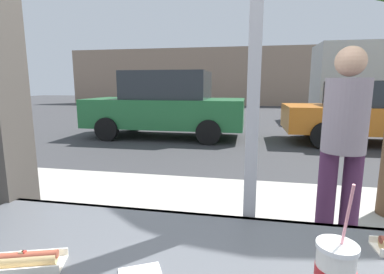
% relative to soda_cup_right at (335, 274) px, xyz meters
% --- Properties ---
extents(ground_plane, '(60.00, 60.00, 0.00)m').
position_rel_soda_cup_right_xyz_m(ground_plane, '(-0.20, 8.42, -1.05)').
color(ground_plane, '#38383A').
extents(sidewalk_strip, '(16.00, 2.80, 0.15)m').
position_rel_soda_cup_right_xyz_m(sidewalk_strip, '(-0.20, 2.02, -0.97)').
color(sidewalk_strip, '#B2ADA3').
rests_on(sidewalk_strip, ground).
extents(window_wall, '(2.97, 0.20, 2.90)m').
position_rel_soda_cup_right_xyz_m(window_wall, '(-0.20, 0.50, 0.74)').
color(window_wall, '#423D38').
rests_on(window_wall, ground).
extents(building_facade_far, '(28.00, 1.20, 4.23)m').
position_rel_soda_cup_right_xyz_m(building_facade_far, '(-0.20, 21.84, 1.07)').
color(building_facade_far, gray).
rests_on(building_facade_far, ground).
extents(soda_cup_right, '(0.10, 0.10, 0.32)m').
position_rel_soda_cup_right_xyz_m(soda_cup_right, '(0.00, 0.00, 0.00)').
color(soda_cup_right, silver).
rests_on(soda_cup_right, window_counter).
extents(hotdog_tray_near, '(0.27, 0.17, 0.05)m').
position_rel_soda_cup_right_xyz_m(hotdog_tray_near, '(-0.87, -0.02, -0.06)').
color(hotdog_tray_near, silver).
rests_on(hotdog_tray_near, window_counter).
extents(parked_car_green, '(4.47, 2.06, 1.88)m').
position_rel_soda_cup_right_xyz_m(parked_car_green, '(-2.55, 7.48, -0.11)').
color(parked_car_green, '#236B38').
rests_on(parked_car_green, ground).
extents(parked_car_orange, '(4.30, 2.00, 1.60)m').
position_rel_soda_cup_right_xyz_m(parked_car_orange, '(2.93, 7.48, -0.23)').
color(parked_car_orange, orange).
rests_on(parked_car_orange, ground).
extents(pedestrian, '(0.32, 0.32, 1.63)m').
position_rel_soda_cup_right_xyz_m(pedestrian, '(0.51, 1.69, 0.04)').
color(pedestrian, '#452344').
rests_on(pedestrian, sidewalk_strip).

